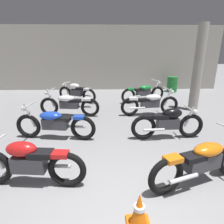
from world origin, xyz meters
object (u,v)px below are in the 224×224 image
at_px(support_pillar, 198,69).
at_px(motorcycle_left_row_2, 69,104).
at_px(motorcycle_right_row_1, 168,122).
at_px(traffic_cone, 139,211).
at_px(motorcycle_right_row_0, 203,161).
at_px(motorcycle_right_row_3, 144,92).
at_px(motorcycle_left_row_0, 29,162).
at_px(motorcycle_left_row_3, 77,92).
at_px(motorcycle_left_row_1, 55,123).
at_px(motorcycle_right_row_2, 150,103).
at_px(oil_drum, 172,84).

relative_size(support_pillar, motorcycle_left_row_2, 1.48).
distance_m(motorcycle_right_row_1, traffic_cone, 2.95).
distance_m(motorcycle_right_row_0, traffic_cone, 1.54).
xyz_separation_m(motorcycle_left_row_2, motorcycle_right_row_3, (3.05, 1.87, 0.00)).
bearing_deg(support_pillar, motorcycle_left_row_0, -138.40).
bearing_deg(support_pillar, traffic_cone, -120.47).
distance_m(support_pillar, motorcycle_right_row_1, 3.27).
height_order(support_pillar, motorcycle_left_row_2, support_pillar).
bearing_deg(motorcycle_right_row_0, motorcycle_right_row_1, 91.19).
xyz_separation_m(motorcycle_left_row_3, traffic_cone, (1.76, -6.59, -0.20)).
relative_size(motorcycle_left_row_1, motorcycle_left_row_2, 1.00).
relative_size(motorcycle_right_row_0, motorcycle_right_row_2, 0.96).
relative_size(motorcycle_left_row_2, oil_drum, 2.55).
xyz_separation_m(support_pillar, motorcycle_left_row_0, (-4.79, -4.26, -1.14)).
relative_size(motorcycle_left_row_0, traffic_cone, 3.65).
height_order(motorcycle_left_row_2, motorcycle_left_row_3, motorcycle_left_row_2).
distance_m(support_pillar, traffic_cone, 6.13).
bearing_deg(oil_drum, motorcycle_right_row_2, -118.47).
relative_size(motorcycle_left_row_1, motorcycle_right_row_1, 1.10).
distance_m(motorcycle_right_row_3, oil_drum, 2.95).
relative_size(motorcycle_right_row_0, oil_drum, 2.45).
xyz_separation_m(motorcycle_left_row_1, motorcycle_right_row_2, (2.98, 1.90, 0.00)).
bearing_deg(motorcycle_right_row_1, motorcycle_right_row_2, 90.75).
height_order(motorcycle_left_row_0, motorcycle_right_row_0, motorcycle_right_row_0).
bearing_deg(motorcycle_right_row_3, motorcycle_right_row_2, -93.28).
height_order(support_pillar, motorcycle_right_row_3, support_pillar).
bearing_deg(motorcycle_left_row_2, oil_drum, 38.12).
bearing_deg(oil_drum, traffic_cone, -111.25).
bearing_deg(motorcycle_left_row_0, motorcycle_right_row_1, 30.77).
xyz_separation_m(motorcycle_left_row_0, motorcycle_right_row_1, (2.99, 1.78, 0.00)).
distance_m(motorcycle_left_row_1, motorcycle_left_row_2, 1.87).
bearing_deg(motorcycle_left_row_3, motorcycle_right_row_0, -62.21).
distance_m(motorcycle_left_row_2, motorcycle_right_row_0, 4.81).
height_order(motorcycle_left_row_2, motorcycle_right_row_3, same).
height_order(motorcycle_left_row_2, motorcycle_right_row_2, same).
bearing_deg(oil_drum, motorcycle_right_row_3, -133.88).
xyz_separation_m(support_pillar, oil_drum, (0.32, 3.46, -1.18)).
distance_m(support_pillar, motorcycle_right_row_3, 2.47).
distance_m(support_pillar, motorcycle_left_row_1, 5.50).
height_order(motorcycle_right_row_2, traffic_cone, motorcycle_right_row_2).
xyz_separation_m(motorcycle_left_row_2, motorcycle_right_row_2, (2.94, 0.03, 0.00)).
height_order(motorcycle_right_row_2, motorcycle_right_row_3, same).
bearing_deg(motorcycle_right_row_3, motorcycle_left_row_3, 178.13).
xyz_separation_m(motorcycle_left_row_0, oil_drum, (5.11, 7.72, -0.03)).
xyz_separation_m(motorcycle_left_row_2, motorcycle_right_row_1, (2.97, -1.94, 0.01)).
distance_m(motorcycle_right_row_2, traffic_cone, 4.80).
height_order(motorcycle_right_row_0, traffic_cone, motorcycle_right_row_0).
relative_size(support_pillar, traffic_cone, 5.93).
relative_size(motorcycle_right_row_0, motorcycle_right_row_3, 1.00).
relative_size(motorcycle_left_row_0, motorcycle_right_row_0, 0.95).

